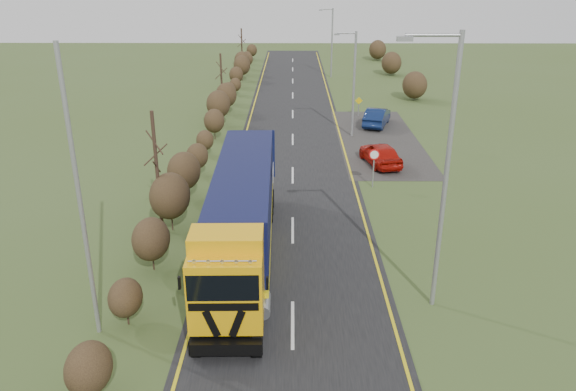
# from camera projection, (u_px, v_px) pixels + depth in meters

# --- Properties ---
(ground) EXTENTS (160.00, 160.00, 0.00)m
(ground) POSITION_uv_depth(u_px,v_px,m) (293.00, 270.00, 24.22)
(ground) COLOR #3B4D21
(ground) RESTS_ON ground
(road) EXTENTS (8.00, 120.00, 0.02)m
(road) POSITION_uv_depth(u_px,v_px,m) (293.00, 187.00, 33.49)
(road) COLOR black
(road) RESTS_ON ground
(layby) EXTENTS (6.00, 18.00, 0.02)m
(layby) POSITION_uv_depth(u_px,v_px,m) (378.00, 140.00, 42.71)
(layby) COLOR #2B2926
(layby) RESTS_ON ground
(lane_markings) EXTENTS (7.52, 116.00, 0.01)m
(lane_markings) POSITION_uv_depth(u_px,v_px,m) (293.00, 188.00, 33.20)
(lane_markings) COLOR gold
(lane_markings) RESTS_ON road
(hedgerow) EXTENTS (2.24, 102.04, 6.05)m
(hedgerow) POSITION_uv_depth(u_px,v_px,m) (184.00, 173.00, 30.98)
(hedgerow) COLOR black
(hedgerow) RESTS_ON ground
(lorry) EXTENTS (2.87, 14.76, 4.10)m
(lorry) POSITION_uv_depth(u_px,v_px,m) (242.00, 212.00, 24.25)
(lorry) COLOR black
(lorry) RESTS_ON ground
(car_red_hatchback) EXTENTS (2.67, 4.66, 1.49)m
(car_red_hatchback) POSITION_uv_depth(u_px,v_px,m) (380.00, 154.00, 37.01)
(car_red_hatchback) COLOR #A30F08
(car_red_hatchback) RESTS_ON ground
(car_blue_sedan) EXTENTS (2.92, 4.83, 1.50)m
(car_blue_sedan) POSITION_uv_depth(u_px,v_px,m) (377.00, 117.00, 46.24)
(car_blue_sedan) COLOR #0B193F
(car_blue_sedan) RESTS_ON ground
(streetlight_near) EXTENTS (2.18, 0.21, 10.28)m
(streetlight_near) POSITION_uv_depth(u_px,v_px,m) (443.00, 165.00, 19.67)
(streetlight_near) COLOR gray
(streetlight_near) RESTS_ON ground
(streetlight_mid) EXTENTS (1.69, 0.18, 7.88)m
(streetlight_mid) POSITION_uv_depth(u_px,v_px,m) (353.00, 80.00, 42.07)
(streetlight_mid) COLOR gray
(streetlight_mid) RESTS_ON ground
(streetlight_far) EXTENTS (1.69, 0.18, 7.90)m
(streetlight_far) POSITION_uv_depth(u_px,v_px,m) (331.00, 40.00, 65.78)
(streetlight_far) COLOR gray
(streetlight_far) RESTS_ON ground
(left_pole) EXTENTS (0.16, 0.16, 10.15)m
(left_pole) POSITION_uv_depth(u_px,v_px,m) (80.00, 201.00, 18.25)
(left_pole) COLOR gray
(left_pole) RESTS_ON ground
(speed_sign) EXTENTS (0.65, 0.10, 2.36)m
(speed_sign) POSITION_uv_depth(u_px,v_px,m) (374.00, 161.00, 32.85)
(speed_sign) COLOR gray
(speed_sign) RESTS_ON ground
(warning_board) EXTENTS (0.65, 0.11, 1.69)m
(warning_board) POSITION_uv_depth(u_px,v_px,m) (359.00, 105.00, 49.26)
(warning_board) COLOR gray
(warning_board) RESTS_ON ground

